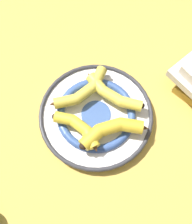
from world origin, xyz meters
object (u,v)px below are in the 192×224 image
object	(u,v)px
banana_c	(79,128)
banana_a	(112,94)
banana_b	(112,130)
banana_d	(82,91)
decorative_bowl	(96,115)

from	to	relation	value
banana_c	banana_a	bearing A→B (deg)	-93.79
banana_a	banana_b	world-z (taller)	banana_b
banana_c	banana_d	bearing A→B (deg)	-55.40
decorative_bowl	banana_a	bearing A→B (deg)	-44.54
decorative_bowl	banana_c	world-z (taller)	banana_c
banana_b	banana_d	world-z (taller)	banana_b
banana_b	banana_c	world-z (taller)	banana_b
banana_a	banana_b	xyz separation A→B (m)	(-0.11, 0.01, 0.00)
banana_a	banana_c	bearing A→B (deg)	-98.30
banana_d	banana_b	bearing A→B (deg)	-93.84
banana_c	banana_d	distance (m)	0.11
banana_c	banana_d	xyz separation A→B (m)	(0.11, -0.01, -0.00)
banana_a	banana_c	size ratio (longest dim) A/B	1.27
banana_a	banana_c	distance (m)	0.14
decorative_bowl	banana_b	distance (m)	0.08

